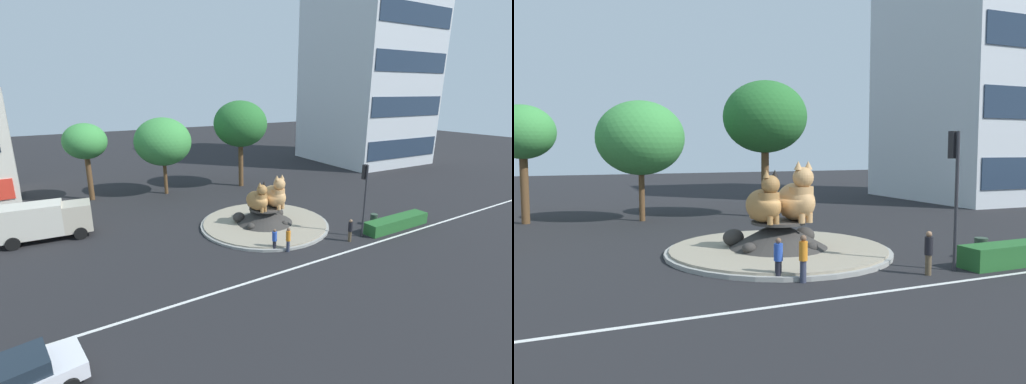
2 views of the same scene
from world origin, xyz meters
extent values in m
plane|color=black|center=(0.00, 0.00, 0.00)|extent=(160.00, 160.00, 0.00)
cube|color=silver|center=(0.00, -7.09, 0.00)|extent=(112.00, 0.20, 0.01)
cylinder|color=gray|center=(0.00, 0.00, 0.09)|extent=(10.21, 10.21, 0.18)
cylinder|color=gray|center=(0.00, 0.00, 0.23)|extent=(9.81, 9.81, 0.10)
cone|color=#33302D|center=(0.00, 0.00, 0.88)|extent=(4.47, 4.47, 1.19)
cylinder|color=#33302D|center=(0.00, 0.00, 1.41)|extent=(2.46, 2.46, 0.12)
ellipsoid|color=#33302D|center=(1.50, 0.31, 0.67)|extent=(0.98, 0.88, 0.79)
ellipsoid|color=#33302D|center=(0.18, 1.90, 0.58)|extent=(0.76, 0.70, 0.61)
ellipsoid|color=#33302D|center=(-1.79, 1.05, 0.68)|extent=(0.99, 0.76, 0.79)
ellipsoid|color=#33302D|center=(-1.75, -0.82, 0.52)|extent=(0.60, 0.57, 0.48)
ellipsoid|color=#33302D|center=(0.88, -1.59, 0.49)|extent=(0.54, 0.40, 0.43)
ellipsoid|color=#9E703D|center=(-0.79, -0.13, 2.21)|extent=(1.71, 2.27, 1.48)
cylinder|color=#9E703D|center=(-0.70, -0.52, 2.38)|extent=(1.15, 1.15, 0.92)
sphere|color=#9E703D|center=(-0.67, -0.67, 3.18)|extent=(0.81, 0.81, 0.81)
torus|color=#9E703D|center=(-0.66, 0.76, 1.62)|extent=(0.98, 0.98, 0.18)
cone|color=black|center=(-0.45, -0.62, 3.65)|extent=(0.40, 0.40, 0.33)
cone|color=#9E703D|center=(-0.89, -0.72, 3.65)|extent=(0.40, 0.40, 0.33)
cylinder|color=#9E703D|center=(-0.47, -0.81, 1.66)|extent=(0.26, 0.26, 0.37)
cylinder|color=#9E703D|center=(-0.79, -0.88, 1.66)|extent=(0.26, 0.26, 0.37)
ellipsoid|color=tan|center=(0.79, -0.15, 2.33)|extent=(1.68, 2.47, 1.71)
cylinder|color=tan|center=(0.83, -0.61, 2.52)|extent=(1.20, 1.20, 1.07)
sphere|color=tan|center=(0.85, -0.79, 3.46)|extent=(0.94, 0.94, 0.94)
torus|color=tan|center=(1.10, 0.85, 1.64)|extent=(1.09, 1.09, 0.21)
cone|color=tan|center=(1.10, -0.76, 4.00)|extent=(0.41, 0.41, 0.39)
cone|color=tan|center=(0.59, -0.81, 4.00)|extent=(0.41, 0.41, 0.39)
cylinder|color=tan|center=(1.06, -0.98, 1.69)|extent=(0.30, 0.30, 0.43)
cylinder|color=tan|center=(0.67, -1.01, 1.69)|extent=(0.30, 0.30, 0.43)
cylinder|color=#2D2D33|center=(4.91, -5.74, 2.70)|extent=(0.14, 0.14, 5.40)
cube|color=black|center=(4.87, -5.53, 4.87)|extent=(0.35, 0.29, 1.05)
sphere|color=red|center=(4.86, -5.45, 5.19)|extent=(0.18, 0.18, 0.18)
sphere|color=#392706|center=(4.86, -5.45, 4.87)|extent=(0.18, 0.18, 0.18)
sphere|color=black|center=(4.86, -5.45, 4.56)|extent=(0.18, 0.18, 0.18)
cube|color=silver|center=(28.39, 16.31, 14.06)|extent=(14.70, 16.12, 28.11)
cube|color=#233347|center=(28.06, 8.50, 2.81)|extent=(13.21, 0.66, 2.56)
cube|color=#233347|center=(28.06, 8.50, 8.43)|extent=(13.21, 0.66, 2.56)
cube|color=#233347|center=(28.06, 8.50, 14.06)|extent=(13.21, 0.66, 2.56)
cube|color=#233347|center=(28.06, 8.50, 19.68)|extent=(13.21, 0.66, 2.56)
cube|color=#235B28|center=(8.46, -5.97, 0.45)|extent=(6.18, 1.20, 0.90)
cylinder|color=brown|center=(4.38, 11.79, 2.31)|extent=(0.54, 0.54, 4.63)
ellipsoid|color=#286B2D|center=(4.38, 11.79, 6.96)|extent=(5.84, 5.84, 4.97)
cylinder|color=brown|center=(-10.89, 14.74, 2.10)|extent=(0.50, 0.50, 4.20)
ellipsoid|color=#3D8E42|center=(-10.89, 14.74, 5.81)|extent=(4.01, 4.01, 3.41)
cylinder|color=brown|center=(-3.90, 13.08, 1.59)|extent=(0.37, 0.37, 3.18)
ellipsoid|color=#3D8E42|center=(-3.90, 13.08, 5.46)|extent=(5.70, 5.70, 4.84)
cylinder|color=brown|center=(3.47, -5.91, 0.39)|extent=(0.23, 0.23, 0.77)
cylinder|color=black|center=(3.47, -5.91, 1.11)|extent=(0.31, 0.31, 0.67)
sphere|color=#936B4C|center=(3.47, -5.91, 1.55)|extent=(0.22, 0.22, 0.22)
cylinder|color=#33384C|center=(-1.31, -4.98, 0.39)|extent=(0.23, 0.23, 0.79)
cylinder|color=orange|center=(-1.31, -4.98, 1.13)|extent=(0.31, 0.31, 0.69)
sphere|color=brown|center=(-1.31, -4.98, 1.59)|extent=(0.23, 0.23, 0.23)
cylinder|color=black|center=(-2.00, -4.37, 0.36)|extent=(0.24, 0.24, 0.72)
cylinder|color=#284CB2|center=(-2.00, -4.37, 1.03)|extent=(0.33, 0.33, 0.63)
sphere|color=brown|center=(-2.00, -4.37, 1.45)|extent=(0.21, 0.21, 0.21)
cube|color=silver|center=(-16.29, -9.66, 0.65)|extent=(4.34, 2.45, 0.66)
cube|color=#19232D|center=(-16.49, -9.69, 1.25)|extent=(2.51, 1.97, 0.55)
cylinder|color=black|center=(-15.08, -8.53, 0.32)|extent=(0.66, 0.31, 0.64)
cube|color=#B7AD99|center=(-12.92, 5.59, 1.46)|extent=(2.05, 2.26, 2.02)
cube|color=beige|center=(-16.05, 5.85, 1.58)|extent=(4.56, 2.47, 2.26)
cylinder|color=black|center=(-12.77, 6.64, 0.45)|extent=(0.92, 0.37, 0.90)
cylinder|color=black|center=(-12.94, 4.53, 0.45)|extent=(0.92, 0.37, 0.90)
cylinder|color=black|center=(-16.91, 6.98, 0.45)|extent=(0.92, 0.37, 0.90)
cylinder|color=black|center=(-17.08, 4.87, 0.45)|extent=(0.92, 0.37, 0.90)
cylinder|color=#2D4233|center=(7.55, -4.52, 0.45)|extent=(0.56, 0.56, 0.90)
camera|label=1|loc=(-14.47, -22.50, 10.37)|focal=24.86mm
camera|label=2|loc=(-9.38, -20.48, 4.67)|focal=35.30mm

